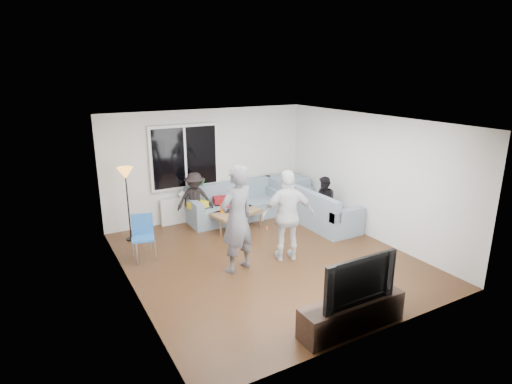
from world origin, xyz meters
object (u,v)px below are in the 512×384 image
player_left (237,219)px  spectator_back (195,199)px  floor_lamp (128,205)px  tv_console (352,314)px  sofa_right_section (321,207)px  coffee_table (236,220)px  player_right (288,216)px  side_chair (143,238)px  television (354,278)px  sofa_back_section (236,202)px  spectator_right (324,202)px

player_left → spectator_back: player_left is taller
floor_lamp → tv_console: (1.93, -4.68, -0.56)m
sofa_right_section → player_left: player_left is taller
sofa_right_section → coffee_table: 1.98m
floor_lamp → player_right: size_ratio=0.90×
side_chair → player_left: 1.90m
coffee_table → player_left: 2.19m
player_left → player_right: size_ratio=1.12×
spectator_back → television: (0.42, -4.80, 0.15)m
coffee_table → side_chair: bearing=-164.7°
floor_lamp → television: (1.93, -4.68, -0.00)m
sofa_back_section → sofa_right_section: same height
sofa_right_section → player_left: 2.99m
floor_lamp → player_right: bearing=-45.1°
spectator_back → tv_console: (0.42, -4.80, -0.41)m
floor_lamp → player_right: (2.38, -2.39, 0.09)m
sofa_back_section → floor_lamp: size_ratio=1.47×
player_left → sofa_right_section: bearing=-173.1°
television → side_chair: bearing=118.4°
floor_lamp → player_left: player_left is taller
sofa_right_section → spectator_right: 0.19m
floor_lamp → spectator_back: 1.52m
coffee_table → television: television is taller
player_right → floor_lamp: bearing=-27.5°
sofa_back_section → side_chair: (-2.52, -1.19, 0.01)m
player_left → tv_console: 2.53m
side_chair → spectator_right: (4.07, -0.22, 0.15)m
sofa_back_section → spectator_back: size_ratio=1.83×
spectator_right → spectator_back: spectator_back is taller
player_right → sofa_back_section: bearing=-75.8°
coffee_table → side_chair: (-2.25, -0.61, 0.23)m
side_chair → player_left: (1.35, -1.23, 0.54)m
spectator_right → coffee_table: bearing=-114.2°
coffee_table → player_right: player_right is taller
floor_lamp → player_left: bearing=-59.9°
side_chair → spectator_right: bearing=10.8°
player_right → spectator_back: bearing=-53.3°
television → player_right: bearing=79.0°
television → spectator_right: bearing=57.5°
player_left → tv_console: bearing=88.4°
tv_console → television: (0.00, 0.00, 0.56)m
floor_lamp → spectator_right: floor_lamp is taller
sofa_back_section → tv_console: sofa_back_section is taller
coffee_table → spectator_back: bearing=140.4°
spectator_right → tv_console: bearing=-32.1°
coffee_table → floor_lamp: 2.37m
player_right → television: 2.34m
player_right → tv_console: size_ratio=1.08×
coffee_table → tv_console: size_ratio=0.69×
floor_lamp → spectator_back: bearing=4.5°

